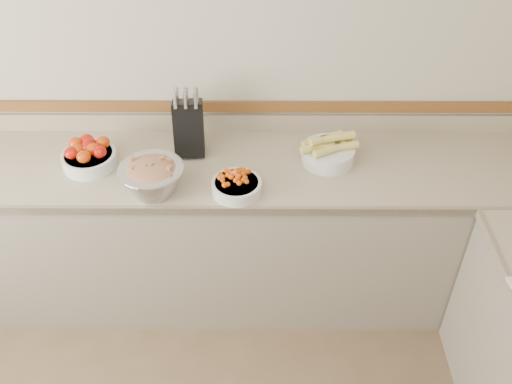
{
  "coord_description": "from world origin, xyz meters",
  "views": [
    {
      "loc": [
        0.36,
        -0.58,
        2.6
      ],
      "look_at": [
        0.35,
        1.35,
        1.0
      ],
      "focal_mm": 40.0,
      "sensor_mm": 36.0,
      "label": 1
    }
  ],
  "objects_px": {
    "rhubarb_bowl": "(152,177)",
    "cherry_tomato_bowl": "(237,185)",
    "tomato_bowl": "(88,155)",
    "corn_bowl": "(328,151)",
    "knife_block": "(189,127)"
  },
  "relations": [
    {
      "from": "rhubarb_bowl",
      "to": "cherry_tomato_bowl",
      "type": "bearing_deg",
      "value": 0.13
    },
    {
      "from": "tomato_bowl",
      "to": "rhubarb_bowl",
      "type": "height_order",
      "value": "rhubarb_bowl"
    },
    {
      "from": "tomato_bowl",
      "to": "cherry_tomato_bowl",
      "type": "relative_size",
      "value": 1.14
    },
    {
      "from": "knife_block",
      "to": "cherry_tomato_bowl",
      "type": "xyz_separation_m",
      "value": [
        0.25,
        -0.33,
        -0.1
      ]
    },
    {
      "from": "knife_block",
      "to": "tomato_bowl",
      "type": "xyz_separation_m",
      "value": [
        -0.49,
        -0.12,
        -0.09
      ]
    },
    {
      "from": "corn_bowl",
      "to": "knife_block",
      "type": "bearing_deg",
      "value": 173.25
    },
    {
      "from": "knife_block",
      "to": "tomato_bowl",
      "type": "relative_size",
      "value": 1.35
    },
    {
      "from": "knife_block",
      "to": "corn_bowl",
      "type": "bearing_deg",
      "value": -6.75
    },
    {
      "from": "knife_block",
      "to": "corn_bowl",
      "type": "height_order",
      "value": "knife_block"
    },
    {
      "from": "cherry_tomato_bowl",
      "to": "rhubarb_bowl",
      "type": "bearing_deg",
      "value": -179.87
    },
    {
      "from": "rhubarb_bowl",
      "to": "corn_bowl",
      "type": "bearing_deg",
      "value": 16.55
    },
    {
      "from": "knife_block",
      "to": "tomato_bowl",
      "type": "bearing_deg",
      "value": -165.86
    },
    {
      "from": "knife_block",
      "to": "tomato_bowl",
      "type": "distance_m",
      "value": 0.51
    },
    {
      "from": "corn_bowl",
      "to": "rhubarb_bowl",
      "type": "relative_size",
      "value": 0.97
    },
    {
      "from": "rhubarb_bowl",
      "to": "tomato_bowl",
      "type": "bearing_deg",
      "value": 148.97
    }
  ]
}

